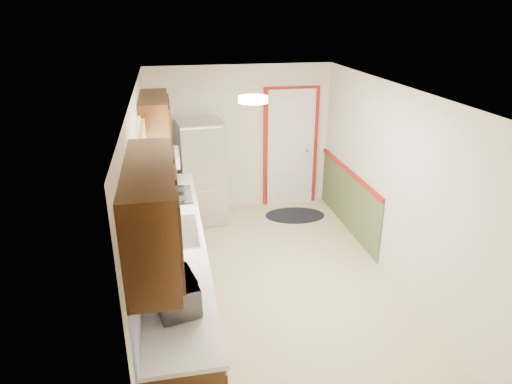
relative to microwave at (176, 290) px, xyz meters
name	(u,v)px	position (x,y,z in m)	size (l,w,h in m)	color
room_shell	(276,196)	(1.20, 1.56, 0.10)	(3.20, 5.20, 2.52)	beige
kitchen_run	(170,247)	(-0.04, 1.27, -0.29)	(0.63, 4.00, 2.20)	#381D0C
back_wall_trim	(303,159)	(2.19, 3.77, -0.21)	(1.12, 2.30, 2.08)	maroon
ceiling_fixture	(253,99)	(0.90, 1.36, 1.26)	(0.30, 0.30, 0.06)	#FFD88C
microwave	(176,290)	(0.00, 0.00, 0.00)	(0.48, 0.26, 0.32)	white
refrigerator	(202,172)	(0.51, 3.61, -0.28)	(0.74, 0.72, 1.64)	#B7B7BC
rug	(295,215)	(2.01, 3.46, -1.10)	(0.98, 0.63, 0.01)	black
cooktop	(171,195)	(0.01, 2.41, -0.15)	(0.53, 0.63, 0.02)	black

